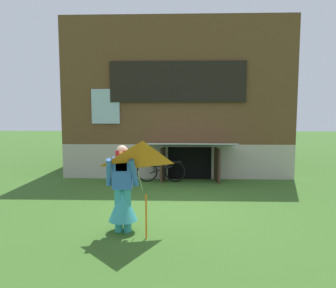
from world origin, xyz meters
The scene contains 5 objects.
ground_plane centered at (0.00, 0.00, 0.00)m, with size 60.00×60.00×0.00m, color #386023.
log_house centered at (0.00, 5.43, 2.61)m, with size 7.54×5.99×5.21m.
person centered at (-0.98, -1.55, 0.66)m, with size 0.61×0.52×1.57m.
kite centered at (-0.55, -2.13, 1.27)m, with size 1.11×1.15×1.56m.
bicycle_black centered at (-0.51, 2.55, 0.34)m, with size 1.52×0.09×0.70m.
Camera 1 is at (-0.00, -6.92, 2.13)m, focal length 33.03 mm.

